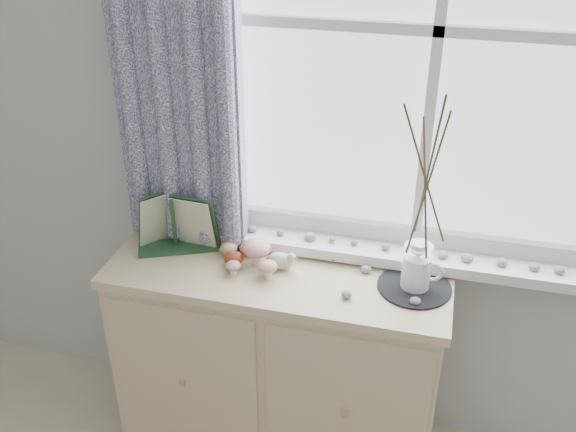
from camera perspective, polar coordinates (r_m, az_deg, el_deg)
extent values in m
cube|color=#BCBCBA|center=(2.21, 4.47, 7.86)|extent=(4.00, 0.04, 2.60)
cube|color=white|center=(2.08, 13.31, 15.87)|extent=(1.30, 0.01, 1.40)
cube|color=white|center=(2.31, 11.04, -3.43)|extent=(1.45, 0.16, 0.04)
cube|color=black|center=(2.13, -10.33, 17.20)|extent=(0.44, 0.06, 1.61)
cube|color=beige|center=(2.52, -0.84, -13.14)|extent=(1.17, 0.43, 0.81)
cube|color=beige|center=(2.25, -0.92, -5.17)|extent=(1.20, 0.45, 0.03)
cube|color=beige|center=(2.44, -9.13, -15.22)|extent=(0.55, 0.01, 0.75)
cube|color=beige|center=(2.32, 4.98, -17.90)|extent=(0.55, 0.01, 0.75)
cylinder|color=white|center=(2.26, -2.79, -3.60)|extent=(0.03, 0.03, 0.06)
ellipsoid|color=#8F0C04|center=(2.24, -2.81, -2.87)|extent=(0.10, 0.10, 0.06)
cylinder|color=white|center=(2.19, -1.81, -5.01)|extent=(0.03, 0.03, 0.04)
ellipsoid|color=#8F0C04|center=(2.18, -1.82, -4.50)|extent=(0.07, 0.07, 0.04)
cylinder|color=white|center=(2.22, -4.87, -4.80)|extent=(0.02, 0.02, 0.03)
ellipsoid|color=#8F0C04|center=(2.21, -4.89, -4.42)|extent=(0.05, 0.05, 0.03)
ellipsoid|color=tan|center=(2.31, -5.30, -2.85)|extent=(0.06, 0.05, 0.08)
ellipsoid|color=tan|center=(2.38, -5.65, -1.85)|extent=(0.06, 0.05, 0.08)
ellipsoid|color=maroon|center=(2.25, -4.83, -3.78)|extent=(0.06, 0.05, 0.08)
ellipsoid|color=tan|center=(2.32, -3.42, -2.71)|extent=(0.06, 0.05, 0.08)
cylinder|color=black|center=(2.19, 11.16, -6.19)|extent=(0.25, 0.25, 0.01)
cylinder|color=white|center=(2.16, 11.32, -4.85)|extent=(0.10, 0.10, 0.12)
cone|color=white|center=(2.12, 11.52, -3.12)|extent=(0.10, 0.10, 0.04)
cylinder|color=white|center=(2.10, 11.58, -2.64)|extent=(0.06, 0.06, 0.03)
torus|color=white|center=(2.15, 12.74, -4.90)|extent=(0.07, 0.02, 0.07)
ellipsoid|color=#959598|center=(2.11, 5.23, -6.97)|extent=(0.04, 0.03, 0.03)
ellipsoid|color=#959598|center=(2.24, 6.95, -4.74)|extent=(0.04, 0.03, 0.03)
ellipsoid|color=#959598|center=(2.11, 11.25, -7.44)|extent=(0.04, 0.03, 0.03)
ellipsoid|color=#959598|center=(2.28, 4.11, -3.79)|extent=(0.04, 0.03, 0.03)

